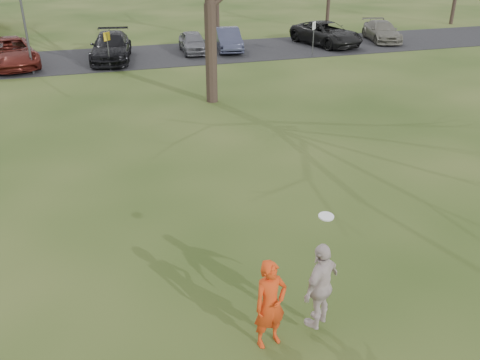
% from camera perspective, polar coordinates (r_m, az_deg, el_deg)
% --- Properties ---
extents(ground, '(120.00, 120.00, 0.00)m').
position_cam_1_polar(ground, '(9.99, 6.95, -17.67)').
color(ground, '#1E380F').
rests_on(ground, ground).
extents(parking_strip, '(62.00, 6.50, 0.04)m').
position_cam_1_polar(parking_strip, '(32.41, -11.06, 13.42)').
color(parking_strip, black).
rests_on(parking_strip, ground).
extents(player_defender, '(0.72, 0.55, 1.78)m').
position_cam_1_polar(player_defender, '(9.36, 3.41, -13.73)').
color(player_defender, red).
rests_on(player_defender, ground).
extents(car_2, '(3.71, 5.99, 1.55)m').
position_cam_1_polar(car_2, '(31.85, -24.38, 12.89)').
color(car_2, '#591B15').
rests_on(car_2, parking_strip).
extents(car_3, '(2.90, 5.58, 1.55)m').
position_cam_1_polar(car_3, '(31.57, -14.25, 14.26)').
color(car_3, black).
rests_on(car_3, parking_strip).
extents(car_4, '(1.67, 3.80, 1.27)m').
position_cam_1_polar(car_4, '(32.92, -5.30, 15.14)').
color(car_4, slate).
rests_on(car_4, parking_strip).
extents(car_5, '(1.97, 4.30, 1.37)m').
position_cam_1_polar(car_5, '(33.43, -1.37, 15.49)').
color(car_5, '#33364C').
rests_on(car_5, parking_strip).
extents(car_6, '(3.81, 5.82, 1.49)m').
position_cam_1_polar(car_6, '(35.54, 9.65, 15.88)').
color(car_6, black).
rests_on(car_6, parking_strip).
extents(car_7, '(2.71, 4.73, 1.29)m').
position_cam_1_polar(car_7, '(37.78, 15.60, 15.76)').
color(car_7, slate).
rests_on(car_7, parking_strip).
extents(catching_play, '(1.10, 0.93, 2.31)m').
position_cam_1_polar(catching_play, '(9.58, 9.06, -11.57)').
color(catching_play, beige).
rests_on(catching_play, ground).
extents(sign_yellow, '(0.35, 0.35, 2.08)m').
position_cam_1_polar(sign_yellow, '(29.05, -14.62, 14.53)').
color(sign_yellow, '#47474C').
rests_on(sign_yellow, ground).
extents(sign_white, '(0.35, 0.35, 2.08)m').
position_cam_1_polar(sign_white, '(31.87, 8.25, 16.04)').
color(sign_white, '#47474C').
rests_on(sign_white, ground).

